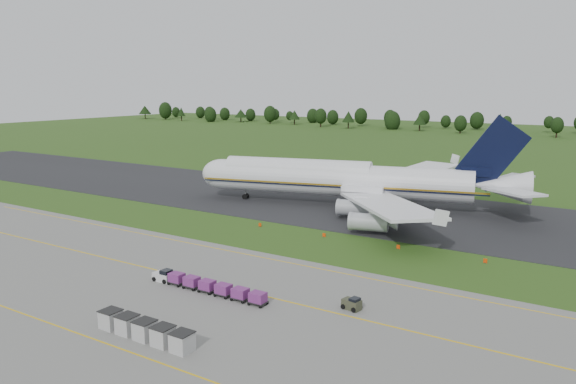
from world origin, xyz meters
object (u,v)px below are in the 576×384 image
Objects in this scene: baggage_train at (205,285)px; edge_markers at (360,241)px; uld_row at (145,330)px; utility_cart at (352,305)px; aircraft at (346,180)px.

edge_markers is at bearing 77.68° from baggage_train.
uld_row is 41.95m from edge_markers.
uld_row reaches higher than baggage_train.
baggage_train reaches higher than edge_markers.
utility_cart is at bearing -66.80° from edge_markers.
edge_markers is at bearing -58.76° from aircraft.
aircraft reaches higher than utility_cart.
aircraft is 66.12m from uld_row.
baggage_train is at bearing -102.32° from edge_markers.
utility_cart is 21.92m from uld_row.
uld_row is (-13.58, -17.20, 0.41)m from utility_cart.
aircraft is at bearing 117.25° from utility_cart.
baggage_train is at bearing 104.66° from uld_row.
aircraft is 1.75× the size of edge_markers.
aircraft is 4.02× the size of baggage_train.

